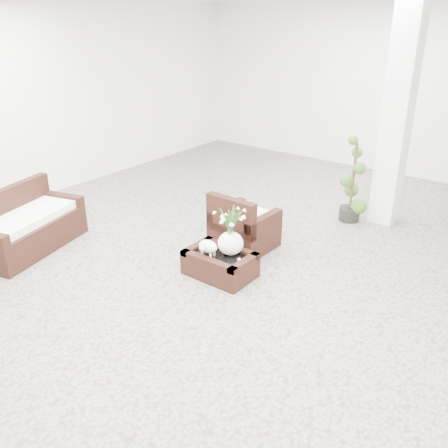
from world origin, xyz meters
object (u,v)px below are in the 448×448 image
Objects in this scene: coffee_table at (220,265)px; armchair at (245,220)px; topiary at (353,180)px; loveseat at (27,221)px.

coffee_table is 0.98m from armchair.
coffee_table is at bearing 106.93° from armchair.
topiary is at bearing 78.18° from coffee_table.
loveseat is (-2.52, -2.00, 0.01)m from armchair.
topiary is at bearing -55.50° from loveseat.
armchair reaches higher than coffee_table.
topiary is (3.35, 3.92, 0.27)m from loveseat.
armchair is 3.22m from loveseat.
loveseat is 5.17m from topiary.
coffee_table is 2.98m from loveseat.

